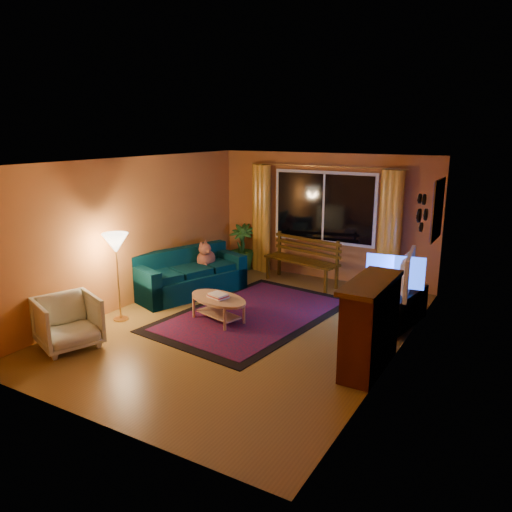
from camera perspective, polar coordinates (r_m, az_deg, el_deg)
The scene contains 22 objects.
floor at distance 7.75m, azimuth -1.12°, elevation -8.10°, with size 4.50×6.00×0.02m, color brown.
ceiling at distance 7.18m, azimuth -1.22°, elevation 10.85°, with size 4.50×6.00×0.02m, color white.
wall_back at distance 10.00m, azimuth 7.84°, elevation 4.43°, with size 4.50×0.02×2.50m, color #C17132.
wall_left at distance 8.73m, azimuth -13.98°, elevation 2.69°, with size 0.02×6.00×2.50m, color #C17132.
wall_right at distance 6.52m, azimuth 16.08°, elevation -1.33°, with size 0.02×6.00×2.50m, color #C17132.
window at distance 9.91m, azimuth 7.73°, elevation 5.52°, with size 2.00×0.02×1.30m, color black.
curtain_rod at distance 9.78m, azimuth 7.79°, elevation 10.12°, with size 0.03×0.03×3.20m, color #BF8C3F.
curtain_left at distance 10.49m, azimuth 0.70°, elevation 4.30°, with size 0.36×0.36×2.24m, color gold.
curtain_right at distance 9.48m, azimuth 15.07°, elevation 2.73°, with size 0.36×0.36×2.24m, color gold.
bench at distance 9.77m, azimuth 5.17°, elevation -1.85°, with size 1.55×0.45×0.46m, color #412806.
potted_plant at distance 10.72m, azimuth -1.63°, elevation 1.05°, with size 0.54×0.54×0.97m, color #235B1E.
sofa at distance 9.15m, azimuth -7.60°, elevation -1.92°, with size 0.86×2.01×0.81m, color black.
dog at distance 9.40m, azimuth -5.73°, elevation 0.03°, with size 0.31×0.43×0.47m, color #9D5239, non-canonical shape.
armchair at distance 7.39m, azimuth -20.72°, elevation -6.83°, with size 0.77×0.72×0.79m, color beige.
floor_lamp at distance 8.06m, azimuth -15.50°, elevation -2.42°, with size 0.23×0.23×1.39m, color #BF8C3F.
rug at distance 8.18m, azimuth -0.35°, elevation -6.70°, with size 2.10×3.32×0.02m, color maroon.
coffee_table at distance 7.88m, azimuth -4.32°, elevation -6.11°, with size 1.09×1.09×0.40m, color tan.
tv_console at distance 8.02m, azimuth 16.02°, elevation -5.79°, with size 0.42×1.27×0.53m, color black.
television at distance 7.84m, azimuth 16.31°, elevation -1.81°, with size 1.09×0.14×0.63m, color black.
fireplace at distance 6.42m, azimuth 12.92°, elevation -7.95°, with size 0.40×1.20×1.10m, color maroon.
mirror_cluster at distance 7.66m, azimuth 18.44°, elevation 4.99°, with size 0.06×0.60×0.56m, color black, non-canonical shape.
painting at distance 8.80m, azimuth 20.02°, elevation 4.99°, with size 0.04×0.76×0.96m, color #C8490D.
Camera 1 is at (3.73, -6.12, 2.94)m, focal length 35.00 mm.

